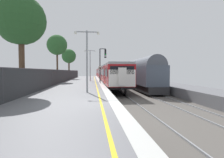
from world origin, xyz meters
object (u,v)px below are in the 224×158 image
Objects in this scene: platform_lamp_mid at (87,56)px; background_tree_centre at (58,46)px; background_tree_right at (69,57)px; commuter_train_at_platform at (104,73)px; background_tree_left at (20,22)px; freight_train_adjacent_track at (131,73)px; speed_limit_sign at (100,72)px; platform_lamp_far at (90,63)px; signal_gantry at (102,61)px.

background_tree_centre reaches higher than platform_lamp_mid.
background_tree_right is at bearing 87.89° from background_tree_centre.
commuter_train_at_platform is 7.89× the size of background_tree_centre.
platform_lamp_mid is 5.66m from background_tree_left.
freight_train_adjacent_track is (4.00, -15.59, 0.17)m from commuter_train_at_platform.
commuter_train_at_platform is 22.64m from speed_limit_sign.
background_tree_centre is at bearing 107.38° from platform_lamp_mid.
platform_lamp_far is at bearing 101.40° from speed_limit_sign.
freight_train_adjacent_track is at bearing 67.72° from platform_lamp_mid.
background_tree_centre is at bearing 158.45° from signal_gantry.
signal_gantry reaches higher than speed_limit_sign.
platform_lamp_mid is at bearing 0.75° from background_tree_left.
background_tree_left is 28.50m from background_tree_right.
signal_gantry is 8.20m from background_tree_centre.
commuter_train_at_platform is 34.83m from background_tree_left.
signal_gantry is 1.07× the size of platform_lamp_mid.
freight_train_adjacent_track is at bearing -75.59° from commuter_train_at_platform.
background_tree_right is (-12.28, 10.54, 3.58)m from freight_train_adjacent_track.
freight_train_adjacent_track is 19.39m from platform_lamp_mid.
background_tree_left is (-6.93, -14.35, 2.17)m from signal_gantry.
speed_limit_sign is 0.45× the size of platform_lamp_far.
platform_lamp_far is at bearing 74.49° from background_tree_left.
signal_gantry is at bearing -21.55° from background_tree_centre.
background_tree_left is at bearing -90.28° from background_tree_right.
background_tree_left is 0.96× the size of background_tree_centre.
background_tree_centre is 1.15× the size of background_tree_right.
freight_train_adjacent_track is at bearing -2.86° from platform_lamp_far.
signal_gantry reaches higher than commuter_train_at_platform.
freight_train_adjacent_track is 5.23× the size of platform_lamp_far.
background_tree_centre reaches higher than commuter_train_at_platform.
freight_train_adjacent_track reaches higher than speed_limit_sign.
background_tree_centre is at bearing 90.93° from background_tree_left.
background_tree_left is at bearing -104.08° from commuter_train_at_platform.
freight_train_adjacent_track is 11.61× the size of speed_limit_sign.
platform_lamp_far is 11.46m from background_tree_right.
signal_gantry is 15.78m from background_tree_right.
commuter_train_at_platform is 10.39m from background_tree_right.
signal_gantry is 0.68× the size of background_tree_centre.
signal_gantry is 2.15× the size of speed_limit_sign.
background_tree_left is (-8.41, -33.54, 4.18)m from commuter_train_at_platform.
background_tree_right reaches higher than commuter_train_at_platform.
commuter_train_at_platform is 12.43× the size of platform_lamp_mid.
background_tree_centre is (-8.69, -16.34, 4.71)m from commuter_train_at_platform.
speed_limit_sign is 0.36× the size of background_tree_right.
background_tree_left is at bearing -105.51° from platform_lamp_far.
background_tree_centre reaches higher than freight_train_adjacent_track.
platform_lamp_mid is 0.73× the size of background_tree_right.
background_tree_left is (-5.09, -0.07, 2.49)m from platform_lamp_mid.
platform_lamp_mid is at bearing -97.35° from signal_gantry.
speed_limit_sign is (-5.85, -6.97, 0.13)m from freight_train_adjacent_track.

